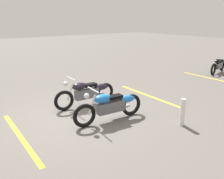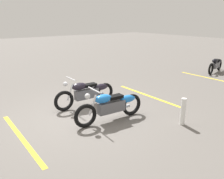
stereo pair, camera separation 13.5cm
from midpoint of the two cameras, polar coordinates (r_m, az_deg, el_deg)
The scene contains 8 objects.
ground_plane at distance 7.27m, azimuth -6.54°, elevation -6.44°, with size 60.00×60.00×0.00m, color #66605B.
motorcycle_bright_foreground at distance 6.79m, azimuth 0.30°, elevation -3.84°, with size 2.23×0.62×1.04m.
motorcycle_dark_foreground at distance 7.99m, azimuth -5.54°, elevation -0.67°, with size 2.23×0.62×1.04m.
motorcycle_row_center at distance 14.04m, azimuth 24.51°, elevation 5.41°, with size 2.03×0.57×0.78m.
bollard_post at distance 6.83m, azimuth 17.16°, elevation -5.20°, with size 0.14×0.14×0.77m, color white.
parking_stripe_near at distance 6.46m, azimuth -20.61°, elevation -10.59°, with size 3.20×0.12×0.01m, color yellow.
parking_stripe_mid at distance 9.17m, azimuth 9.20°, elevation -1.49°, with size 3.20×0.12×0.01m, color yellow.
parking_stripe_far at distance 12.62m, azimuth 23.01°, elevation 2.48°, with size 3.20×0.12×0.01m, color yellow.
Camera 1 is at (-3.23, -5.85, 2.88)m, focal length 38.00 mm.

